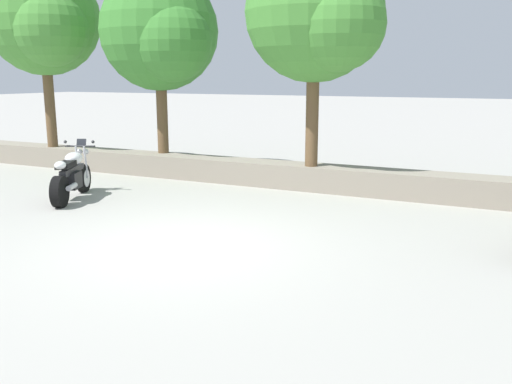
# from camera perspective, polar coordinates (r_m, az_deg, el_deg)

# --- Properties ---
(ground_plane) EXTENTS (120.00, 120.00, 0.00)m
(ground_plane) POSITION_cam_1_polar(r_m,az_deg,el_deg) (8.45, -7.49, -5.47)
(ground_plane) COLOR #A3A099
(stone_wall) EXTENTS (36.00, 0.80, 0.55)m
(stone_wall) POSITION_cam_1_polar(r_m,az_deg,el_deg) (12.56, 4.39, 1.69)
(stone_wall) COLOR gray
(stone_wall) RESTS_ON ground
(motorcycle_white_near_left) EXTENTS (1.08, 1.94, 1.18)m
(motorcycle_white_near_left) POSITION_cam_1_polar(r_m,az_deg,el_deg) (11.97, -18.65, 1.59)
(motorcycle_white_near_left) COLOR black
(motorcycle_white_near_left) RESTS_ON ground
(leafy_tree_far_left) EXTENTS (3.20, 3.05, 5.02)m
(leafy_tree_far_left) POSITION_cam_1_polar(r_m,az_deg,el_deg) (16.37, -21.21, 16.33)
(leafy_tree_far_left) COLOR brown
(leafy_tree_far_left) RESTS_ON stone_wall
(leafy_tree_mid_left) EXTENTS (3.11, 2.96, 4.55)m
(leafy_tree_mid_left) POSITION_cam_1_polar(r_m,az_deg,el_deg) (14.27, -9.80, 15.98)
(leafy_tree_mid_left) COLOR brown
(leafy_tree_mid_left) RESTS_ON stone_wall
(leafy_tree_mid_right) EXTENTS (3.10, 2.95, 4.77)m
(leafy_tree_mid_right) POSITION_cam_1_polar(r_m,az_deg,el_deg) (12.04, 6.62, 17.91)
(leafy_tree_mid_right) COLOR brown
(leafy_tree_mid_right) RESTS_ON stone_wall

